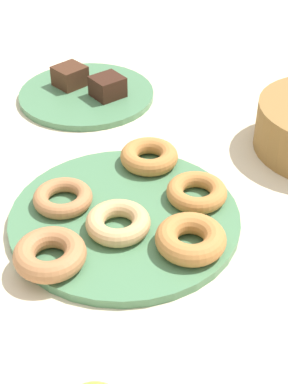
# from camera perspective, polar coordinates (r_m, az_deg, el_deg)

# --- Properties ---
(ground_plane) EXTENTS (2.40, 2.40, 0.00)m
(ground_plane) POSITION_cam_1_polar(r_m,az_deg,el_deg) (0.81, -1.95, -2.92)
(ground_plane) COLOR beige
(donut_plate) EXTENTS (0.33, 0.33, 0.01)m
(donut_plate) POSITION_cam_1_polar(r_m,az_deg,el_deg) (0.81, -1.96, -2.57)
(donut_plate) COLOR #4C7F56
(donut_plate) RESTS_ON ground_plane
(donut_0) EXTENTS (0.12, 0.12, 0.02)m
(donut_0) POSITION_cam_1_polar(r_m,az_deg,el_deg) (0.82, -8.13, -0.58)
(donut_0) COLOR #B27547
(donut_0) RESTS_ON donut_plate
(donut_1) EXTENTS (0.09, 0.09, 0.03)m
(donut_1) POSITION_cam_1_polar(r_m,az_deg,el_deg) (0.73, -9.41, -6.17)
(donut_1) COLOR #B27547
(donut_1) RESTS_ON donut_plate
(donut_2) EXTENTS (0.10, 0.10, 0.02)m
(donut_2) POSITION_cam_1_polar(r_m,az_deg,el_deg) (0.83, 5.29, -0.01)
(donut_2) COLOR #BC7A3D
(donut_2) RESTS_ON donut_plate
(donut_3) EXTENTS (0.13, 0.13, 0.03)m
(donut_3) POSITION_cam_1_polar(r_m,az_deg,el_deg) (0.77, -2.61, -3.09)
(donut_3) COLOR tan
(donut_3) RESTS_ON donut_plate
(donut_4) EXTENTS (0.09, 0.09, 0.03)m
(donut_4) POSITION_cam_1_polar(r_m,az_deg,el_deg) (0.90, 0.52, 3.59)
(donut_4) COLOR #BC7A3D
(donut_4) RESTS_ON donut_plate
(donut_5) EXTENTS (0.12, 0.12, 0.03)m
(donut_5) POSITION_cam_1_polar(r_m,az_deg,el_deg) (0.74, 4.69, -4.70)
(donut_5) COLOR #BC7A3D
(donut_5) RESTS_ON donut_plate
(cake_plate) EXTENTS (0.26, 0.26, 0.01)m
(cake_plate) POSITION_cam_1_polar(r_m,az_deg,el_deg) (1.12, -5.77, 9.70)
(cake_plate) COLOR #4C7F56
(cake_plate) RESTS_ON ground_plane
(brownie_near) EXTENTS (0.07, 0.07, 0.04)m
(brownie_near) POSITION_cam_1_polar(r_m,az_deg,el_deg) (1.14, -7.43, 11.45)
(brownie_near) COLOR #472819
(brownie_near) RESTS_ON cake_plate
(brownie_far) EXTENTS (0.06, 0.07, 0.04)m
(brownie_far) POSITION_cam_1_polar(r_m,az_deg,el_deg) (1.09, -3.67, 10.49)
(brownie_far) COLOR #381E14
(brownie_far) RESTS_ON cake_plate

